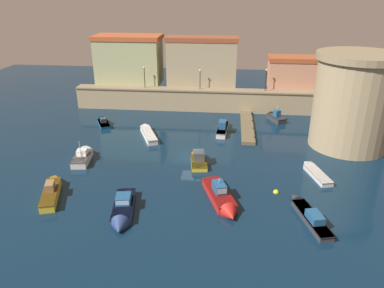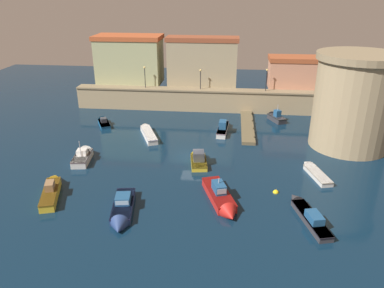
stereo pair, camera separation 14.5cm
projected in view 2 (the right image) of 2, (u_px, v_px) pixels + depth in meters
name	position (u px, v px, depth m)	size (l,w,h in m)	color
ground_plane	(192.00, 157.00, 45.02)	(103.44, 103.44, 0.00)	#0C2338
quay_wall	(204.00, 100.00, 61.05)	(41.83, 2.40, 3.56)	#9E8966
old_town_backdrop	(182.00, 62.00, 62.59)	(37.01, 6.05, 8.04)	tan
fortress_tower	(354.00, 101.00, 45.87)	(10.22, 10.22, 11.73)	#9E8966
pier_dock	(247.00, 126.00, 54.08)	(1.77, 13.00, 0.70)	brown
quay_lamp_0	(145.00, 74.00, 60.42)	(0.32, 0.32, 3.44)	black
quay_lamp_1	(200.00, 76.00, 59.59)	(0.32, 0.32, 3.19)	black
quay_lamp_2	(267.00, 76.00, 58.50)	(0.32, 0.32, 3.47)	black
moored_boat_0	(198.00, 158.00, 43.63)	(2.38, 5.13, 2.12)	gold
moored_boat_1	(52.00, 189.00, 36.88)	(3.33, 6.92, 1.79)	gold
moored_boat_2	(314.00, 171.00, 40.96)	(2.68, 5.82, 1.21)	silver
moored_boat_3	(148.00, 132.00, 51.49)	(4.03, 7.26, 1.22)	white
moored_boat_4	(307.00, 213.00, 33.18)	(3.01, 7.35, 1.51)	#333338
moored_boat_5	(103.00, 122.00, 55.61)	(3.41, 5.09, 1.49)	#195689
moored_boat_6	(223.00, 127.00, 52.97)	(1.67, 6.83, 1.98)	silver
moored_boat_7	(122.00, 211.00, 33.44)	(2.78, 6.97, 1.85)	navy
moored_boat_8	(275.00, 117.00, 57.11)	(3.04, 4.42, 2.87)	#333338
moored_boat_9	(84.00, 155.00, 44.34)	(2.36, 5.36, 3.16)	silver
moored_boat_10	(221.00, 199.00, 35.22)	(4.03, 7.42, 2.61)	red
mooring_buoy_0	(276.00, 193.00, 37.28)	(0.57, 0.57, 0.57)	yellow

